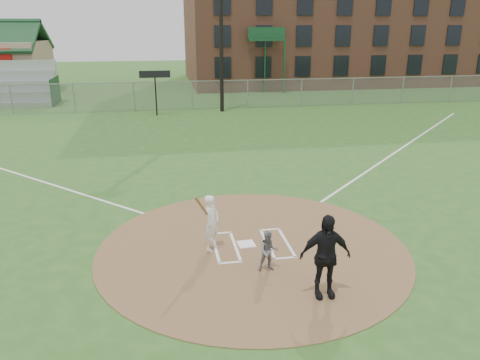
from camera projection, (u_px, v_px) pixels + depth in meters
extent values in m
plane|color=#2C591E|center=(252.00, 248.00, 12.74)|extent=(140.00, 140.00, 0.00)
cylinder|color=brown|center=(252.00, 248.00, 12.74)|extent=(8.40, 8.40, 0.02)
cube|color=white|center=(246.00, 244.00, 12.89)|extent=(0.49, 0.49, 0.03)
cube|color=white|center=(399.00, 150.00, 22.60)|extent=(17.04, 17.04, 0.01)
cube|color=white|center=(2.00, 169.00, 19.70)|extent=(17.04, 17.04, 0.01)
imported|color=slate|center=(269.00, 251.00, 11.41)|extent=(0.51, 0.41, 1.03)
imported|color=black|center=(325.00, 256.00, 10.20)|extent=(1.16, 0.52, 1.94)
cube|color=white|center=(215.00, 248.00, 12.71)|extent=(0.08, 1.80, 0.01)
cube|color=white|center=(235.00, 246.00, 12.80)|extent=(0.08, 1.80, 0.01)
cube|color=white|center=(221.00, 233.00, 13.60)|extent=(0.62, 0.08, 0.01)
cube|color=white|center=(230.00, 263.00, 11.92)|extent=(0.62, 0.08, 0.01)
cube|color=white|center=(287.00, 242.00, 13.04)|extent=(0.08, 1.80, 0.01)
cube|color=white|center=(267.00, 244.00, 12.95)|extent=(0.08, 1.80, 0.01)
cube|color=white|center=(269.00, 230.00, 13.83)|extent=(0.62, 0.08, 0.01)
cube|color=white|center=(285.00, 258.00, 12.15)|extent=(0.62, 0.08, 0.01)
imported|color=white|center=(212.00, 223.00, 12.42)|extent=(0.62, 0.67, 1.54)
cylinder|color=brown|center=(201.00, 206.00, 11.79)|extent=(0.41, 0.53, 0.70)
cube|color=slate|center=(192.00, 96.00, 32.99)|extent=(56.00, 0.03, 2.00)
cube|color=gray|center=(192.00, 81.00, 32.67)|extent=(56.00, 0.06, 0.06)
cube|color=gray|center=(192.00, 96.00, 32.99)|extent=(56.08, 0.08, 2.00)
cube|color=#194728|center=(55.00, 91.00, 35.30)|extent=(0.08, 3.20, 2.00)
cube|color=brown|center=(333.00, 7.00, 48.45)|extent=(30.00, 16.00, 15.00)
cube|color=black|center=(365.00, 5.00, 40.93)|extent=(26.60, 0.10, 12.20)
cube|color=#194728|center=(266.00, 40.00, 39.86)|extent=(3.20, 1.00, 0.15)
cube|color=#194728|center=(265.00, 66.00, 41.04)|extent=(0.12, 0.12, 4.50)
cube|color=#194728|center=(284.00, 67.00, 40.40)|extent=(0.12, 0.12, 4.50)
cube|color=#194728|center=(267.00, 33.00, 39.69)|extent=(3.20, 0.08, 1.00)
cylinder|color=black|center=(221.00, 21.00, 30.79)|extent=(0.26, 0.26, 12.00)
cylinder|color=black|center=(156.00, 96.00, 30.81)|extent=(0.10, 0.10, 2.60)
cube|color=black|center=(155.00, 74.00, 30.36)|extent=(2.00, 0.10, 0.45)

